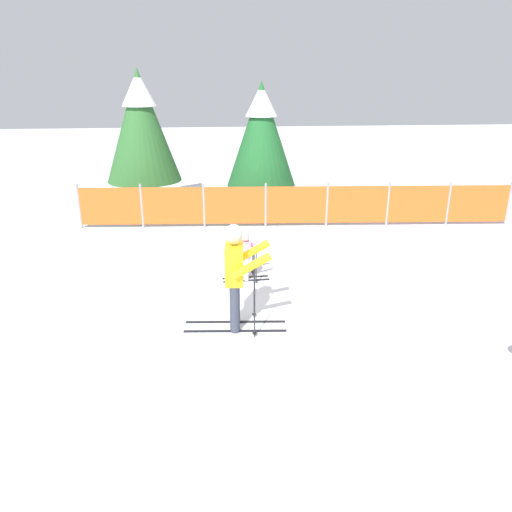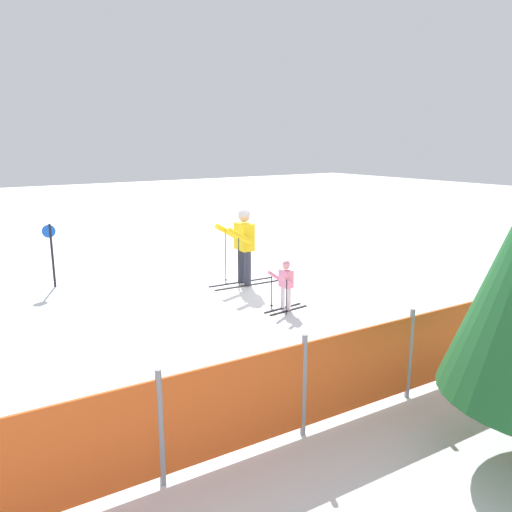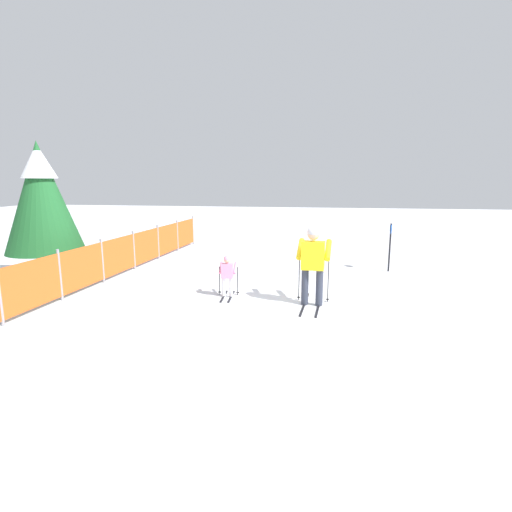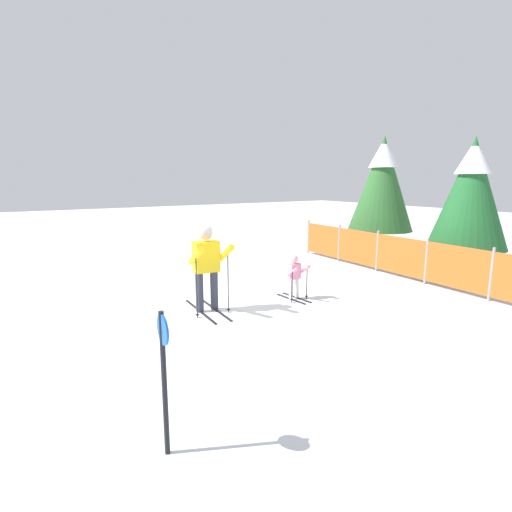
{
  "view_description": "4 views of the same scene",
  "coord_description": "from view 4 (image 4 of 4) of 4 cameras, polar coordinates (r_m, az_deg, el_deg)",
  "views": [
    {
      "loc": [
        -0.16,
        -7.32,
        3.87
      ],
      "look_at": [
        0.58,
        1.01,
        0.75
      ],
      "focal_mm": 35.0,
      "sensor_mm": 36.0,
      "label": 1
    },
    {
      "loc": [
        5.96,
        8.88,
        3.12
      ],
      "look_at": [
        0.42,
        0.68,
        0.85
      ],
      "focal_mm": 35.0,
      "sensor_mm": 36.0,
      "label": 2
    },
    {
      "loc": [
        -8.17,
        -0.32,
        2.67
      ],
      "look_at": [
        0.54,
        1.07,
        0.96
      ],
      "focal_mm": 28.0,
      "sensor_mm": 36.0,
      "label": 3
    },
    {
      "loc": [
        7.0,
        -3.48,
        2.55
      ],
      "look_at": [
        0.2,
        0.89,
        0.99
      ],
      "focal_mm": 28.0,
      "sensor_mm": 36.0,
      "label": 4
    }
  ],
  "objects": [
    {
      "name": "skier_child",
      "position": [
        8.58,
        5.56,
        -2.56
      ],
      "size": [
        0.92,
        0.5,
        0.97
      ],
      "rotation": [
        0.0,
        0.0,
        0.07
      ],
      "color": "black",
      "rests_on": "ground_plane"
    },
    {
      "name": "skier_adult",
      "position": [
        7.72,
        -7.06,
        -0.53
      ],
      "size": [
        1.64,
        0.76,
        1.72
      ],
      "rotation": [
        0.0,
        0.0,
        -0.07
      ],
      "color": "black",
      "rests_on": "ground_plane"
    },
    {
      "name": "ground_plane",
      "position": [
        8.22,
        -6.04,
        -7.24
      ],
      "size": [
        60.0,
        60.0,
        0.0
      ],
      "primitive_type": "plane",
      "color": "white"
    },
    {
      "name": "safety_fence",
      "position": [
        10.17,
        26.72,
        -1.45
      ],
      "size": [
        11.26,
        0.72,
        1.16
      ],
      "rotation": [
        0.0,
        0.0,
        -0.06
      ],
      "color": "gray",
      "rests_on": "ground_plane"
    },
    {
      "name": "trail_marker",
      "position": [
        3.84,
        -13.01,
        -15.34
      ],
      "size": [
        0.28,
        0.05,
        1.41
      ],
      "color": "black",
      "rests_on": "ground_plane"
    },
    {
      "name": "conifer_far",
      "position": [
        11.79,
        28.34,
        8.12
      ],
      "size": [
        1.95,
        1.95,
        3.63
      ],
      "color": "#4C3823",
      "rests_on": "ground_plane"
    },
    {
      "name": "conifer_near",
      "position": [
        14.2,
        17.58,
        10.01
      ],
      "size": [
        2.13,
        2.13,
        3.96
      ],
      "color": "#4C3823",
      "rests_on": "ground_plane"
    }
  ]
}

